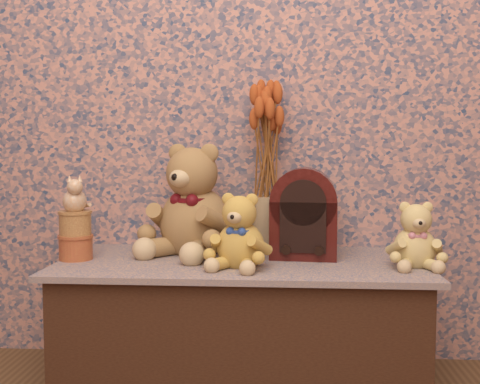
% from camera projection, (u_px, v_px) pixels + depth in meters
% --- Properties ---
extents(display_shelf, '(1.25, 0.59, 0.44)m').
position_uv_depth(display_shelf, '(241.00, 322.00, 1.97)').
color(display_shelf, '#3A4977').
rests_on(display_shelf, ground).
extents(teddy_large, '(0.48, 0.51, 0.43)m').
position_uv_depth(teddy_large, '(195.00, 195.00, 2.06)').
color(teddy_large, olive).
rests_on(teddy_large, display_shelf).
extents(teddy_medium, '(0.26, 0.29, 0.26)m').
position_uv_depth(teddy_medium, '(240.00, 227.00, 1.83)').
color(teddy_medium, '#C58937').
rests_on(teddy_medium, display_shelf).
extents(teddy_small, '(0.18, 0.22, 0.23)m').
position_uv_depth(teddy_small, '(415.00, 232.00, 1.84)').
color(teddy_small, tan).
rests_on(teddy_small, display_shelf).
extents(cathedral_radio, '(0.24, 0.18, 0.32)m').
position_uv_depth(cathedral_radio, '(304.00, 213.00, 1.99)').
color(cathedral_radio, '#370D0A').
rests_on(cathedral_radio, display_shelf).
extents(ceramic_vase, '(0.16, 0.16, 0.21)m').
position_uv_depth(ceramic_vase, '(268.00, 224.00, 2.11)').
color(ceramic_vase, tan).
rests_on(ceramic_vase, display_shelf).
extents(dried_stalks, '(0.29, 0.29, 0.46)m').
position_uv_depth(dried_stalks, '(268.00, 134.00, 2.09)').
color(dried_stalks, '#B4481C').
rests_on(dried_stalks, ceramic_vase).
extents(biscuit_tin_lower, '(0.14, 0.14, 0.08)m').
position_uv_depth(biscuit_tin_lower, '(76.00, 248.00, 1.96)').
color(biscuit_tin_lower, '#C97C3B').
rests_on(biscuit_tin_lower, display_shelf).
extents(biscuit_tin_upper, '(0.14, 0.14, 0.08)m').
position_uv_depth(biscuit_tin_upper, '(75.00, 224.00, 1.95)').
color(biscuit_tin_upper, '#DFB561').
rests_on(biscuit_tin_upper, biscuit_tin_lower).
extents(cat_figurine, '(0.13, 0.13, 0.13)m').
position_uv_depth(cat_figurine, '(75.00, 193.00, 1.95)').
color(cat_figurine, silver).
rests_on(cat_figurine, biscuit_tin_upper).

